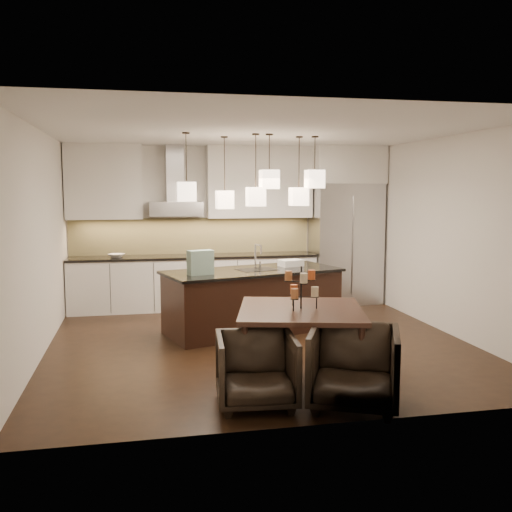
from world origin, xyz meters
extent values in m
cube|color=black|center=(0.00, 0.00, -0.01)|extent=(5.50, 5.50, 0.02)
cube|color=white|center=(0.00, 0.00, 2.81)|extent=(5.50, 5.50, 0.02)
cube|color=silver|center=(0.00, 2.76, 1.40)|extent=(5.50, 0.02, 2.80)
cube|color=silver|center=(0.00, -2.76, 1.40)|extent=(5.50, 0.02, 2.80)
cube|color=silver|center=(-2.76, 0.00, 1.40)|extent=(0.02, 5.50, 2.80)
cube|color=silver|center=(2.76, 0.00, 1.40)|extent=(0.02, 5.50, 2.80)
cube|color=#B7B7BA|center=(2.10, 2.38, 1.07)|extent=(1.20, 0.72, 2.15)
cube|color=silver|center=(2.10, 2.38, 2.47)|extent=(1.26, 0.72, 0.65)
cube|color=silver|center=(-0.62, 2.43, 0.44)|extent=(4.21, 0.62, 0.88)
cube|color=black|center=(-0.62, 2.43, 0.90)|extent=(4.21, 0.66, 0.04)
cube|color=#CFC380|center=(-0.62, 2.73, 1.24)|extent=(4.21, 0.02, 0.63)
cube|color=silver|center=(-2.10, 2.57, 2.17)|extent=(1.25, 0.35, 1.25)
cube|color=silver|center=(0.55, 2.57, 2.17)|extent=(1.85, 0.35, 1.25)
cube|color=#B7B7BA|center=(-0.93, 2.48, 1.72)|extent=(0.90, 0.52, 0.24)
cube|color=#B7B7BA|center=(-0.93, 2.59, 2.32)|extent=(0.30, 0.28, 0.96)
imported|color=silver|center=(-1.92, 2.38, 0.95)|extent=(0.34, 0.34, 0.06)
cube|color=black|center=(0.04, 0.64, 0.43)|extent=(2.62, 1.60, 0.86)
cube|color=black|center=(0.04, 0.64, 0.88)|extent=(2.71, 1.69, 0.04)
cube|color=#1B5441|center=(-0.74, 0.32, 1.07)|extent=(0.37, 0.26, 0.33)
cube|color=silver|center=(0.68, 0.90, 0.95)|extent=(0.38, 0.32, 0.10)
cylinder|color=beige|center=(0.27, -1.58, 0.97)|extent=(0.10, 0.10, 0.10)
cylinder|color=#C44F20|center=(0.09, -1.41, 0.97)|extent=(0.10, 0.10, 0.10)
cylinder|color=#A15D33|center=(0.03, -1.65, 0.97)|extent=(0.10, 0.10, 0.10)
cylinder|color=#C44F20|center=(0.26, -1.48, 1.13)|extent=(0.10, 0.10, 0.10)
cylinder|color=#A15D33|center=(0.00, -1.49, 1.13)|extent=(0.10, 0.10, 0.10)
cylinder|color=beige|center=(0.12, -1.68, 1.13)|extent=(0.10, 0.10, 0.10)
imported|color=black|center=(-0.49, -2.20, 0.35)|extent=(0.81, 0.83, 0.69)
imported|color=black|center=(0.40, -2.42, 0.38)|extent=(1.09, 1.11, 0.77)
cube|color=#FFDFBB|center=(-0.91, 0.38, 2.02)|extent=(0.24, 0.24, 0.26)
cube|color=#FFDFBB|center=(-0.33, 0.85, 1.90)|extent=(0.24, 0.24, 0.26)
cube|color=#FFDFBB|center=(0.22, 0.35, 2.18)|extent=(0.24, 0.24, 0.26)
cube|color=#FFDFBB|center=(0.72, 0.63, 1.95)|extent=(0.24, 0.24, 0.26)
cube|color=#FFDFBB|center=(0.93, 0.55, 2.19)|extent=(0.24, 0.24, 0.26)
cube|color=#FFDFBB|center=(0.03, 0.36, 1.95)|extent=(0.24, 0.24, 0.26)
camera|label=1|loc=(-1.56, -7.32, 2.05)|focal=40.00mm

